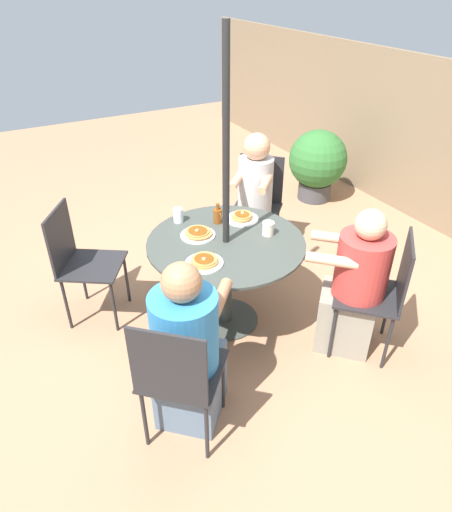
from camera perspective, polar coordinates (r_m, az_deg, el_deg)
ground_plane at (r=3.67m, az=-0.00°, el=-7.92°), size 12.00×12.00×0.00m
patio_table at (r=3.32m, az=-0.00°, el=-0.29°), size 1.14×1.14×0.73m
umbrella_pole at (r=3.08m, az=-0.00°, el=7.35°), size 0.05×0.05×2.14m
patio_chair_north at (r=2.54m, az=-6.08°, el=-14.42°), size 0.61×0.61×0.93m
diner_north at (r=2.67m, az=-4.80°, el=-12.01°), size 0.61×0.60×1.15m
patio_chair_east at (r=3.27m, az=18.86°, el=-3.89°), size 0.61×0.61×0.93m
diner_east at (r=3.28m, az=15.68°, el=-3.91°), size 0.60×0.60×1.11m
patio_chair_south at (r=4.28m, az=4.02°, el=6.97°), size 0.61×0.61×0.93m
diner_south at (r=4.11m, az=3.53°, el=6.46°), size 0.54×0.54×1.22m
patio_chair_west at (r=3.59m, az=-17.81°, el=-0.18°), size 0.60×0.60×0.93m
pancake_plate_a at (r=2.99m, az=-2.73°, el=-0.70°), size 0.25×0.25×0.05m
pancake_plate_b at (r=3.52m, az=2.02°, el=4.84°), size 0.25×0.25×0.06m
pancake_plate_c at (r=3.31m, az=-3.51°, el=2.83°), size 0.25×0.25×0.05m
syrup_bottle at (r=3.46m, az=-1.03°, el=5.10°), size 0.09×0.07×0.16m
coffee_cup at (r=3.31m, az=5.29°, el=3.44°), size 0.09×0.09×0.10m
drinking_glass_a at (r=3.49m, az=-6.00°, el=5.10°), size 0.08×0.08×0.11m
potted_shrub at (r=5.48m, az=11.36°, el=11.41°), size 0.67×0.67×0.83m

